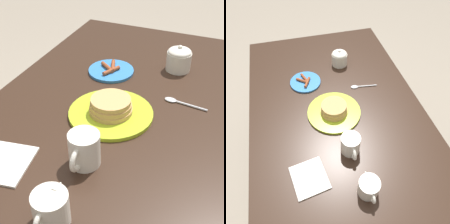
# 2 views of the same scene
# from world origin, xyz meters

# --- Properties ---
(dining_table) EXTENTS (1.30, 0.82, 0.77)m
(dining_table) POSITION_xyz_m (0.00, 0.00, 0.64)
(dining_table) COLOR #332116
(dining_table) RESTS_ON ground_plane
(pancake_plate) EXTENTS (0.25, 0.25, 0.06)m
(pancake_plate) POSITION_xyz_m (0.03, -0.02, 0.79)
(pancake_plate) COLOR #AAC628
(pancake_plate) RESTS_ON dining_table
(side_plate_bacon) EXTENTS (0.16, 0.16, 0.02)m
(side_plate_bacon) POSITION_xyz_m (-0.21, -0.12, 0.78)
(side_plate_bacon) COLOR #337AC6
(side_plate_bacon) RESTS_ON dining_table
(coffee_mug) EXTENTS (0.11, 0.08, 0.09)m
(coffee_mug) POSITION_xyz_m (0.25, -0.00, 0.82)
(coffee_mug) COLOR silver
(coffee_mug) RESTS_ON dining_table
(creamer_pitcher) EXTENTS (0.11, 0.08, 0.09)m
(creamer_pitcher) POSITION_xyz_m (0.43, 0.01, 0.82)
(creamer_pitcher) COLOR silver
(creamer_pitcher) RESTS_ON dining_table
(sugar_bowl) EXTENTS (0.09, 0.09, 0.10)m
(sugar_bowl) POSITION_xyz_m (-0.32, 0.10, 0.82)
(sugar_bowl) COLOR silver
(sugar_bowl) RESTS_ON dining_table
(napkin) EXTENTS (0.16, 0.15, 0.01)m
(napkin) POSITION_xyz_m (0.32, -0.18, 0.78)
(napkin) COLOR silver
(napkin) RESTS_ON dining_table
(spoon) EXTENTS (0.03, 0.14, 0.01)m
(spoon) POSITION_xyz_m (-0.11, 0.15, 0.78)
(spoon) COLOR silver
(spoon) RESTS_ON dining_table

